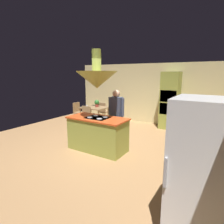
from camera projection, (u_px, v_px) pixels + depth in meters
name	position (u px, v px, depth m)	size (l,w,h in m)	color
ground	(102.00, 147.00, 5.49)	(8.16, 8.16, 0.00)	#AD7F51
wall_back	(147.00, 94.00, 8.10)	(6.80, 0.10, 2.55)	beige
kitchen_island	(98.00, 134.00, 5.22)	(1.67, 0.80, 0.96)	#939E42
counter_run_right	(215.00, 144.00, 4.42)	(0.73, 2.09, 0.94)	#939E42
oven_tower	(170.00, 101.00, 7.23)	(0.66, 0.62, 2.20)	#939E42
refrigerator	(201.00, 173.00, 2.27)	(0.72, 0.74, 1.85)	white
dining_table	(94.00, 110.00, 7.82)	(1.06, 0.81, 0.76)	#8F704B
person_at_island	(116.00, 114.00, 5.58)	(0.53, 0.22, 1.66)	tan
range_hood	(97.00, 79.00, 4.92)	(1.10, 1.10, 1.00)	#939E42
pendant_light_over_table	(94.00, 80.00, 7.57)	(0.32, 0.32, 0.82)	#E0B266
chair_facing_island	(85.00, 116.00, 7.32)	(0.40, 0.40, 0.87)	#8F704B
chair_by_back_wall	(103.00, 111.00, 8.37)	(0.40, 0.40, 0.87)	#8F704B
chair_at_corner	(78.00, 111.00, 8.31)	(0.40, 0.40, 0.87)	#8F704B
potted_plant_on_table	(97.00, 103.00, 7.78)	(0.20, 0.20, 0.30)	#99382D
cup_on_table	(87.00, 106.00, 7.74)	(0.07, 0.07, 0.09)	white
canister_flour	(216.00, 126.00, 3.88)	(0.13, 0.13, 0.21)	silver
canister_sugar	(216.00, 125.00, 4.03)	(0.14, 0.14, 0.20)	#E0B78C
microwave_on_counter	(219.00, 115.00, 4.81)	(0.46, 0.36, 0.28)	#232326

